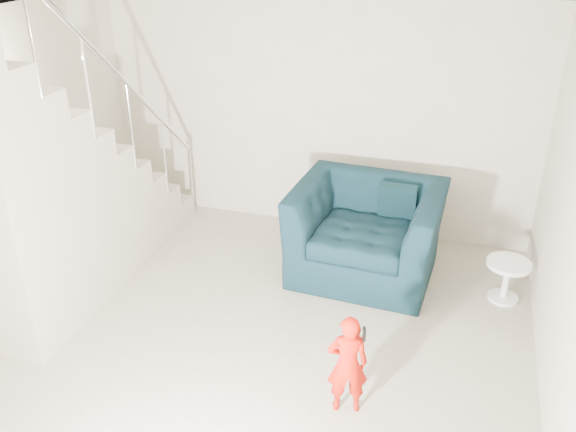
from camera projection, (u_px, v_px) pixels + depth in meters
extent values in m
plane|color=gray|center=(230.00, 363.00, 5.19)|extent=(5.50, 5.50, 0.00)
plane|color=silver|center=(212.00, 39.00, 3.98)|extent=(5.50, 5.50, 0.00)
plane|color=#B5AB94|center=(315.00, 117.00, 6.93)|extent=(5.00, 0.00, 5.00)
imported|color=black|center=(366.00, 231.00, 6.30)|extent=(1.54, 1.37, 0.96)
imported|color=#A70905|center=(347.00, 364.00, 4.54)|extent=(0.36, 0.29, 0.85)
cylinder|color=white|center=(509.00, 264.00, 5.87)|extent=(0.42, 0.42, 0.04)
cylinder|color=white|center=(506.00, 282.00, 5.96)|extent=(0.06, 0.06, 0.38)
cylinder|color=white|center=(503.00, 297.00, 6.04)|extent=(0.30, 0.30, 0.03)
cube|color=#ADA089|center=(152.00, 205.00, 7.66)|extent=(1.00, 0.30, 0.27)
cube|color=#ADA089|center=(139.00, 205.00, 7.34)|extent=(1.00, 0.30, 0.54)
cube|color=#ADA089|center=(124.00, 205.00, 7.03)|extent=(1.00, 0.30, 0.81)
cube|color=#ADA089|center=(108.00, 206.00, 6.71)|extent=(1.00, 0.30, 1.08)
cube|color=#ADA089|center=(91.00, 206.00, 6.39)|extent=(1.00, 0.30, 1.35)
cube|color=#ADA089|center=(72.00, 206.00, 6.08)|extent=(1.00, 0.30, 1.62)
cube|color=#ADA089|center=(51.00, 207.00, 5.76)|extent=(1.00, 0.30, 1.89)
cube|color=#ADA089|center=(27.00, 207.00, 5.44)|extent=(1.00, 0.30, 2.16)
cube|color=#ADA089|center=(1.00, 207.00, 5.13)|extent=(1.00, 0.30, 2.43)
cylinder|color=silver|center=(105.00, 61.00, 5.43)|extent=(0.04, 3.03, 2.73)
cylinder|color=silver|center=(191.00, 178.00, 7.49)|extent=(0.04, 0.04, 1.00)
cube|color=black|center=(397.00, 201.00, 6.39)|extent=(0.39, 0.19, 0.39)
cube|color=black|center=(309.00, 214.00, 6.39)|extent=(0.04, 0.43, 0.48)
cube|color=black|center=(364.00, 334.00, 4.35)|extent=(0.04, 0.05, 0.10)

